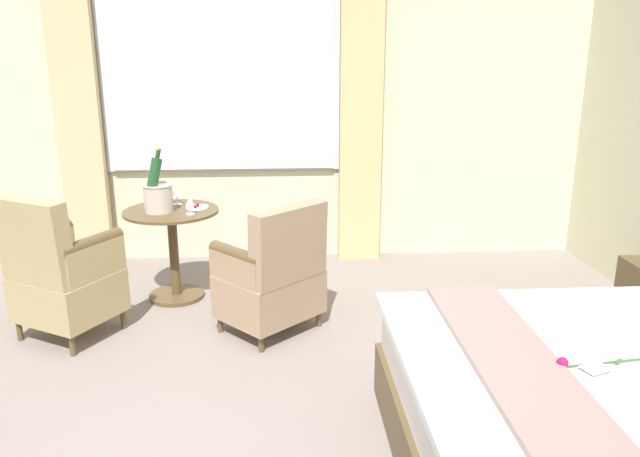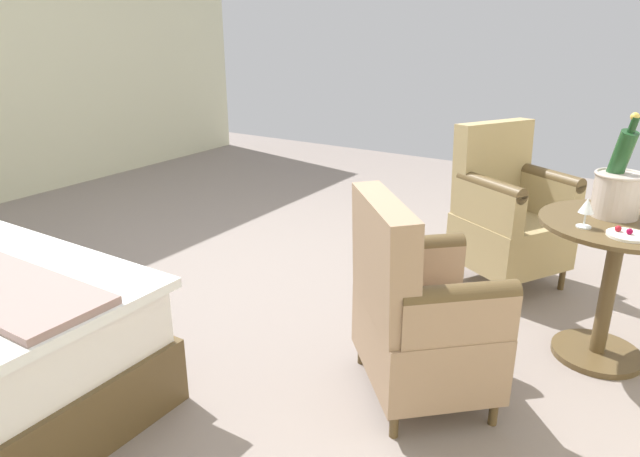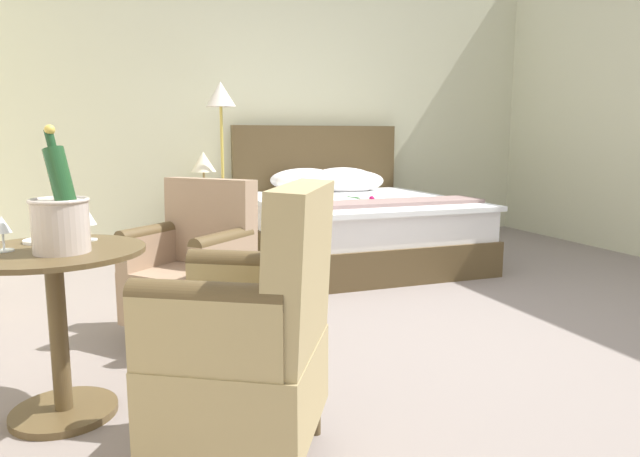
# 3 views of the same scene
# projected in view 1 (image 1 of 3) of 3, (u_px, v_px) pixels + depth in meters

# --- Properties ---
(ground_plane) EXTENTS (7.81, 7.81, 0.00)m
(ground_plane) POSITION_uv_depth(u_px,v_px,m) (180.00, 457.00, 2.89)
(ground_plane) COLOR gray
(wall_window_side) EXTENTS (0.27, 6.43, 3.12)m
(wall_window_side) POSITION_uv_depth(u_px,v_px,m) (222.00, 81.00, 5.29)
(wall_window_side) COLOR beige
(wall_window_side) RESTS_ON ground
(side_table_round) EXTENTS (0.69, 0.69, 0.69)m
(side_table_round) POSITION_uv_depth(u_px,v_px,m) (173.00, 244.00, 4.63)
(side_table_round) COLOR brown
(side_table_round) RESTS_ON ground
(champagne_bucket) EXTENTS (0.22, 0.22, 0.48)m
(champagne_bucket) POSITION_uv_depth(u_px,v_px,m) (158.00, 193.00, 4.47)
(champagne_bucket) COLOR #C0B1A8
(champagne_bucket) RESTS_ON side_table_round
(wine_glass_near_bucket) EXTENTS (0.07, 0.07, 0.13)m
(wine_glass_near_bucket) POSITION_uv_depth(u_px,v_px,m) (190.00, 202.00, 4.42)
(wine_glass_near_bucket) COLOR white
(wine_glass_near_bucket) RESTS_ON side_table_round
(wine_glass_near_edge) EXTENTS (0.07, 0.07, 0.14)m
(wine_glass_near_edge) POSITION_uv_depth(u_px,v_px,m) (177.00, 192.00, 4.69)
(wine_glass_near_edge) COLOR white
(wine_glass_near_edge) RESTS_ON side_table_round
(snack_plate) EXTENTS (0.17, 0.17, 0.04)m
(snack_plate) POSITION_uv_depth(u_px,v_px,m) (197.00, 207.00, 4.61)
(snack_plate) COLOR white
(snack_plate) RESTS_ON side_table_round
(armchair_by_window) EXTENTS (0.77, 0.78, 0.88)m
(armchair_by_window) POSITION_uv_depth(u_px,v_px,m) (273.00, 277.00, 4.08)
(armchair_by_window) COLOR brown
(armchair_by_window) RESTS_ON ground
(armchair_facing_bed) EXTENTS (0.74, 0.74, 0.97)m
(armchair_facing_bed) POSITION_uv_depth(u_px,v_px,m) (61.00, 275.00, 3.98)
(armchair_facing_bed) COLOR brown
(armchair_facing_bed) RESTS_ON ground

